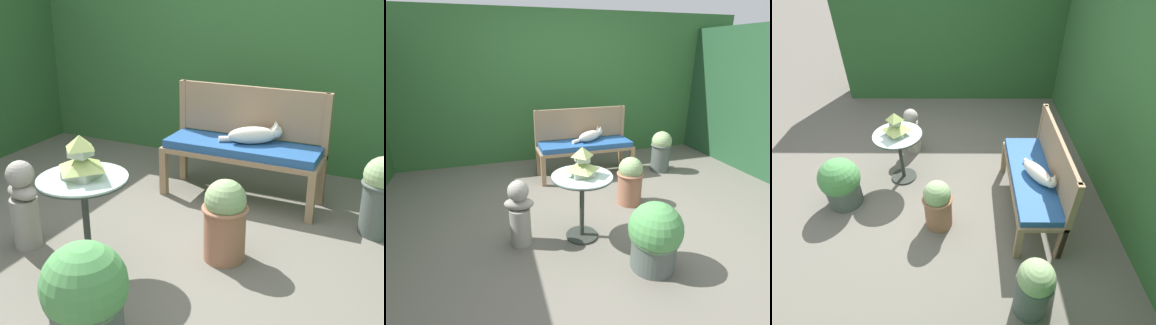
% 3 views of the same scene
% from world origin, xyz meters
% --- Properties ---
extents(ground, '(30.00, 30.00, 0.00)m').
position_xyz_m(ground, '(0.00, 0.00, 0.00)').
color(ground, '#666056').
extents(foliage_hedge_back, '(6.40, 1.03, 2.29)m').
position_xyz_m(foliage_hedge_back, '(0.00, 2.58, 1.15)').
color(foliage_hedge_back, '#336633').
rests_on(foliage_hedge_back, ground).
extents(garden_bench, '(1.35, 0.45, 0.50)m').
position_xyz_m(garden_bench, '(0.18, 1.17, 0.43)').
color(garden_bench, '#937556').
rests_on(garden_bench, ground).
extents(bench_backrest, '(1.35, 0.06, 0.95)m').
position_xyz_m(bench_backrest, '(0.18, 1.38, 0.67)').
color(bench_backrest, '#937556').
rests_on(bench_backrest, ground).
extents(cat, '(0.50, 0.32, 0.19)m').
position_xyz_m(cat, '(0.27, 1.21, 0.58)').
color(cat, silver).
rests_on(cat, garden_bench).
extents(patio_table, '(0.57, 0.57, 0.65)m').
position_xyz_m(patio_table, '(-0.33, -0.29, 0.50)').
color(patio_table, '#2D332D').
rests_on(patio_table, ground).
extents(pagoda_birdhouse, '(0.25, 0.25, 0.27)m').
position_xyz_m(pagoda_birdhouse, '(-0.33, -0.29, 0.76)').
color(pagoda_birdhouse, '#B2BCA8').
rests_on(pagoda_birdhouse, patio_table).
extents(garden_bust, '(0.30, 0.21, 0.64)m').
position_xyz_m(garden_bust, '(-0.90, -0.23, 0.33)').
color(garden_bust, gray).
rests_on(garden_bust, ground).
extents(potted_plant_table_far, '(0.44, 0.44, 0.59)m').
position_xyz_m(potted_plant_table_far, '(0.11, -0.88, 0.30)').
color(potted_plant_table_far, '#4C5651').
rests_on(potted_plant_table_far, ground).
extents(potted_plant_hedge_corner, '(0.30, 0.30, 0.61)m').
position_xyz_m(potted_plant_hedge_corner, '(1.32, 1.02, 0.32)').
color(potted_plant_hedge_corner, '#4C5651').
rests_on(potted_plant_hedge_corner, ground).
extents(potted_plant_bench_right, '(0.32, 0.32, 0.57)m').
position_xyz_m(potted_plant_bench_right, '(0.42, 0.21, 0.30)').
color(potted_plant_bench_right, '#9E664C').
rests_on(potted_plant_bench_right, ground).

